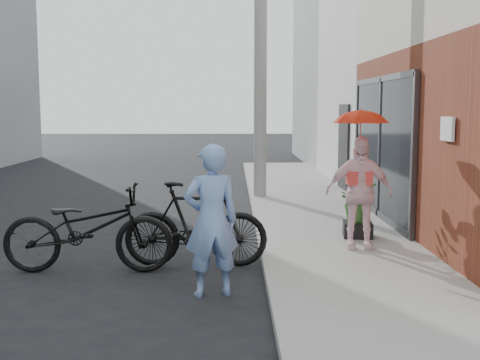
{
  "coord_description": "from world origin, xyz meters",
  "views": [
    {
      "loc": [
        0.5,
        -7.24,
        2.09
      ],
      "look_at": [
        0.59,
        0.89,
        1.1
      ],
      "focal_mm": 45.0,
      "sensor_mm": 36.0,
      "label": 1
    }
  ],
  "objects_px": {
    "utility_pole": "(260,41)",
    "kimono_woman": "(359,193)",
    "bike_right": "(196,224)",
    "planter": "(358,229)",
    "bike_left": "(88,229)",
    "officer": "(211,221)"
  },
  "relations": [
    {
      "from": "utility_pole",
      "to": "kimono_woman",
      "type": "xyz_separation_m",
      "value": [
        1.15,
        -4.98,
        -2.6
      ]
    },
    {
      "from": "bike_right",
      "to": "planter",
      "type": "distance_m",
      "value": 2.71
    },
    {
      "from": "bike_left",
      "to": "bike_right",
      "type": "relative_size",
      "value": 1.14
    },
    {
      "from": "utility_pole",
      "to": "kimono_woman",
      "type": "distance_m",
      "value": 5.73
    },
    {
      "from": "utility_pole",
      "to": "planter",
      "type": "relative_size",
      "value": 16.3
    },
    {
      "from": "utility_pole",
      "to": "bike_left",
      "type": "bearing_deg",
      "value": -112.91
    },
    {
      "from": "planter",
      "to": "bike_left",
      "type": "bearing_deg",
      "value": -158.09
    },
    {
      "from": "bike_right",
      "to": "kimono_woman",
      "type": "xyz_separation_m",
      "value": [
        2.24,
        0.52,
        0.34
      ]
    },
    {
      "from": "bike_right",
      "to": "bike_left",
      "type": "bearing_deg",
      "value": 102.7
    },
    {
      "from": "officer",
      "to": "kimono_woman",
      "type": "bearing_deg",
      "value": -153.76
    },
    {
      "from": "officer",
      "to": "bike_left",
      "type": "relative_size",
      "value": 0.79
    },
    {
      "from": "bike_right",
      "to": "planter",
      "type": "bearing_deg",
      "value": -60.91
    },
    {
      "from": "utility_pole",
      "to": "officer",
      "type": "distance_m",
      "value": 7.28
    },
    {
      "from": "utility_pole",
      "to": "planter",
      "type": "xyz_separation_m",
      "value": [
        1.3,
        -4.26,
        -3.27
      ]
    },
    {
      "from": "utility_pole",
      "to": "bike_left",
      "type": "xyz_separation_m",
      "value": [
        -2.43,
        -5.76,
        -2.94
      ]
    },
    {
      "from": "officer",
      "to": "bike_right",
      "type": "bearing_deg",
      "value": -93.5
    },
    {
      "from": "bike_left",
      "to": "kimono_woman",
      "type": "distance_m",
      "value": 3.69
    },
    {
      "from": "officer",
      "to": "planter",
      "type": "xyz_separation_m",
      "value": [
        2.14,
        2.47,
        -0.61
      ]
    },
    {
      "from": "bike_right",
      "to": "utility_pole",
      "type": "bearing_deg",
      "value": -9.54
    },
    {
      "from": "bike_left",
      "to": "bike_right",
      "type": "xyz_separation_m",
      "value": [
        1.34,
        0.26,
        -0.0
      ]
    },
    {
      "from": "bike_right",
      "to": "planter",
      "type": "height_order",
      "value": "bike_right"
    },
    {
      "from": "bike_left",
      "to": "kimono_woman",
      "type": "xyz_separation_m",
      "value": [
        3.59,
        0.79,
        0.34
      ]
    }
  ]
}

